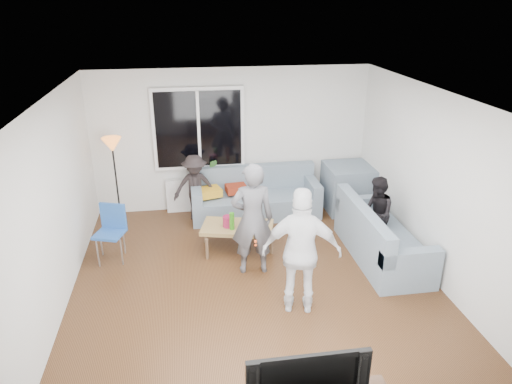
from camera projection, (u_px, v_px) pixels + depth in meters
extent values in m
cube|color=#56351C|center=(256.00, 286.00, 6.56)|extent=(5.00, 5.50, 0.04)
cube|color=white|center=(256.00, 97.00, 5.55)|extent=(5.00, 5.50, 0.04)
cube|color=silver|center=(232.00, 140.00, 8.58)|extent=(5.00, 0.04, 2.60)
cube|color=silver|center=(313.00, 344.00, 3.53)|extent=(5.00, 0.04, 2.60)
cube|color=silver|center=(50.00, 212.00, 5.69)|extent=(0.04, 5.50, 2.60)
cube|color=silver|center=(438.00, 188.00, 6.42)|extent=(0.04, 5.50, 2.60)
cube|color=white|center=(199.00, 129.00, 8.33)|extent=(1.62, 0.06, 1.47)
cube|color=black|center=(199.00, 129.00, 8.29)|extent=(1.50, 0.02, 1.35)
cube|color=white|center=(199.00, 130.00, 8.28)|extent=(0.05, 0.03, 1.35)
cube|color=silver|center=(202.00, 194.00, 8.77)|extent=(1.30, 0.12, 0.62)
imported|color=#316227|center=(212.00, 169.00, 8.58)|extent=(0.22, 0.18, 0.37)
imported|color=white|center=(192.00, 175.00, 8.56)|extent=(0.20, 0.20, 0.19)
cube|color=slate|center=(348.00, 187.00, 8.77)|extent=(0.85, 0.85, 0.85)
cube|color=gold|center=(210.00, 192.00, 8.34)|extent=(0.45, 0.41, 0.14)
cube|color=maroon|center=(236.00, 189.00, 8.49)|extent=(0.39, 0.34, 0.13)
cube|color=olive|center=(238.00, 237.00, 7.43)|extent=(1.21, 0.85, 0.40)
cylinder|color=maroon|center=(228.00, 221.00, 7.31)|extent=(0.17, 0.17, 0.17)
imported|color=#55555A|center=(252.00, 219.00, 6.59)|extent=(0.62, 0.42, 1.66)
imported|color=silver|center=(302.00, 252.00, 5.74)|extent=(1.04, 0.63, 1.66)
imported|color=black|center=(376.00, 214.00, 7.31)|extent=(0.53, 0.64, 1.19)
imported|color=black|center=(195.00, 187.00, 8.32)|extent=(0.78, 0.45, 1.19)
imported|color=black|center=(305.00, 375.00, 3.99)|extent=(1.05, 0.14, 0.60)
cylinder|color=#C54D11|center=(249.00, 218.00, 7.30)|extent=(0.07, 0.07, 0.28)
cylinder|color=black|center=(258.00, 213.00, 7.51)|extent=(0.07, 0.07, 0.22)
cylinder|color=#348F1A|center=(232.00, 221.00, 7.20)|extent=(0.08, 0.08, 0.27)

